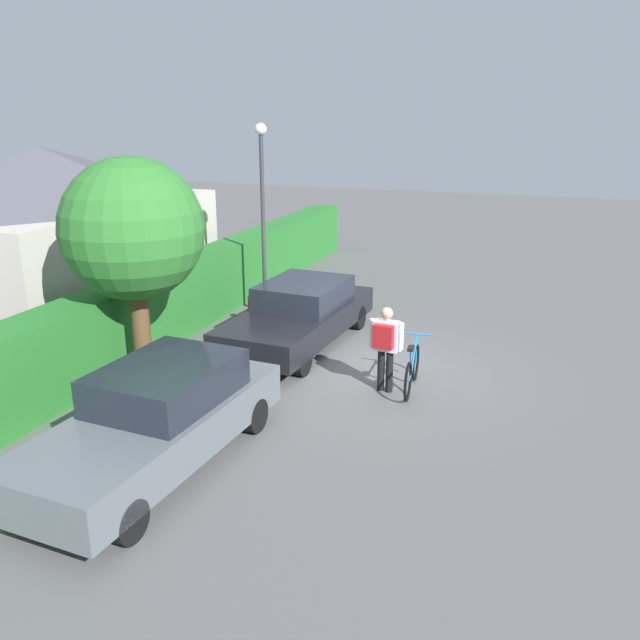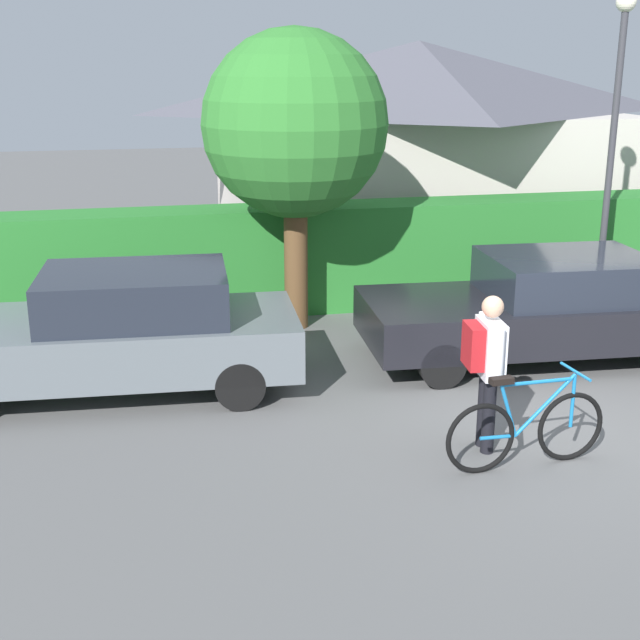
{
  "view_description": "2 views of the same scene",
  "coord_description": "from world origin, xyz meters",
  "px_view_note": "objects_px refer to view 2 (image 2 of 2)",
  "views": [
    {
      "loc": [
        -11.78,
        -3.3,
        4.93
      ],
      "look_at": [
        -0.56,
        0.81,
        1.1
      ],
      "focal_mm": 36.91,
      "sensor_mm": 36.0,
      "label": 1
    },
    {
      "loc": [
        -4.24,
        -7.98,
        3.79
      ],
      "look_at": [
        -2.44,
        0.28,
        1.19
      ],
      "focal_mm": 48.29,
      "sensor_mm": 36.0,
      "label": 2
    }
  ],
  "objects_px": {
    "tree_kerbside": "(295,126)",
    "fire_hydrant": "(548,293)",
    "street_lamp": "(615,117)",
    "parked_car_far": "(548,307)",
    "parked_car_near": "(111,332)",
    "person_rider": "(486,359)",
    "bicycle": "(526,429)"
  },
  "relations": [
    {
      "from": "tree_kerbside",
      "to": "fire_hydrant",
      "type": "distance_m",
      "value": 4.49
    },
    {
      "from": "tree_kerbside",
      "to": "street_lamp",
      "type": "bearing_deg",
      "value": -5.35
    },
    {
      "from": "parked_car_far",
      "to": "street_lamp",
      "type": "height_order",
      "value": "street_lamp"
    },
    {
      "from": "street_lamp",
      "to": "tree_kerbside",
      "type": "height_order",
      "value": "street_lamp"
    },
    {
      "from": "fire_hydrant",
      "to": "parked_car_near",
      "type": "bearing_deg",
      "value": -166.3
    },
    {
      "from": "parked_car_far",
      "to": "tree_kerbside",
      "type": "xyz_separation_m",
      "value": [
        -2.93,
        2.01,
        2.19
      ]
    },
    {
      "from": "street_lamp",
      "to": "fire_hydrant",
      "type": "distance_m",
      "value": 2.69
    },
    {
      "from": "parked_car_near",
      "to": "street_lamp",
      "type": "bearing_deg",
      "value": 12.5
    },
    {
      "from": "parked_car_far",
      "to": "tree_kerbside",
      "type": "bearing_deg",
      "value": 145.56
    },
    {
      "from": "person_rider",
      "to": "street_lamp",
      "type": "height_order",
      "value": "street_lamp"
    },
    {
      "from": "bicycle",
      "to": "person_rider",
      "type": "distance_m",
      "value": 0.77
    },
    {
      "from": "parked_car_near",
      "to": "street_lamp",
      "type": "distance_m",
      "value": 7.65
    },
    {
      "from": "fire_hydrant",
      "to": "street_lamp",
      "type": "bearing_deg",
      "value": 3.37
    },
    {
      "from": "parked_car_near",
      "to": "fire_hydrant",
      "type": "height_order",
      "value": "parked_car_near"
    },
    {
      "from": "street_lamp",
      "to": "fire_hydrant",
      "type": "xyz_separation_m",
      "value": [
        -0.85,
        -0.05,
        -2.55
      ]
    },
    {
      "from": "fire_hydrant",
      "to": "person_rider",
      "type": "bearing_deg",
      "value": -124.04
    },
    {
      "from": "person_rider",
      "to": "fire_hydrant",
      "type": "height_order",
      "value": "person_rider"
    },
    {
      "from": "parked_car_near",
      "to": "tree_kerbside",
      "type": "distance_m",
      "value": 3.91
    },
    {
      "from": "bicycle",
      "to": "person_rider",
      "type": "xyz_separation_m",
      "value": [
        -0.25,
        0.45,
        0.57
      ]
    },
    {
      "from": "parked_car_far",
      "to": "tree_kerbside",
      "type": "relative_size",
      "value": 1.12
    },
    {
      "from": "street_lamp",
      "to": "fire_hydrant",
      "type": "relative_size",
      "value": 5.73
    },
    {
      "from": "bicycle",
      "to": "tree_kerbside",
      "type": "bearing_deg",
      "value": 105.01
    },
    {
      "from": "parked_car_near",
      "to": "parked_car_far",
      "type": "distance_m",
      "value": 5.51
    },
    {
      "from": "person_rider",
      "to": "tree_kerbside",
      "type": "bearing_deg",
      "value": 103.41
    },
    {
      "from": "bicycle",
      "to": "tree_kerbside",
      "type": "height_order",
      "value": "tree_kerbside"
    },
    {
      "from": "parked_car_far",
      "to": "fire_hydrant",
      "type": "xyz_separation_m",
      "value": [
        0.79,
        1.53,
        -0.27
      ]
    },
    {
      "from": "bicycle",
      "to": "person_rider",
      "type": "bearing_deg",
      "value": 119.22
    },
    {
      "from": "parked_car_far",
      "to": "street_lamp",
      "type": "relative_size",
      "value": 1.01
    },
    {
      "from": "bicycle",
      "to": "person_rider",
      "type": "relative_size",
      "value": 1.04
    },
    {
      "from": "person_rider",
      "to": "tree_kerbside",
      "type": "relative_size",
      "value": 0.38
    },
    {
      "from": "bicycle",
      "to": "tree_kerbside",
      "type": "xyz_separation_m",
      "value": [
        -1.31,
        4.87,
        2.49
      ]
    },
    {
      "from": "parked_car_near",
      "to": "bicycle",
      "type": "height_order",
      "value": "parked_car_near"
    }
  ]
}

